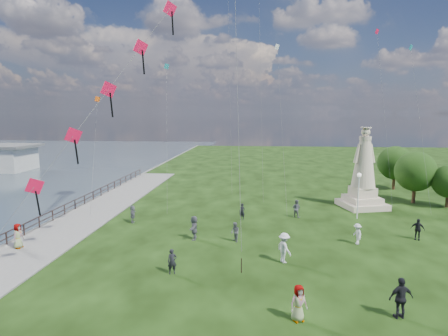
# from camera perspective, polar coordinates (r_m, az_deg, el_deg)

# --- Properties ---
(waterfront) EXTENTS (200.00, 200.00, 1.51)m
(waterfront) POSITION_cam_1_polar(r_m,az_deg,el_deg) (33.00, -25.59, -9.01)
(waterfront) COLOR #2D3944
(waterfront) RESTS_ON ground
(statue) EXTENTS (4.84, 4.84, 7.99)m
(statue) POSITION_cam_1_polar(r_m,az_deg,el_deg) (39.51, 20.46, -1.37)
(statue) COLOR beige
(statue) RESTS_ON ground
(lamppost) EXTENTS (0.38, 0.38, 4.13)m
(lamppost) POSITION_cam_1_polar(r_m,az_deg,el_deg) (35.09, 19.84, -2.56)
(lamppost) COLOR silver
(lamppost) RESTS_ON ground
(tree_row) EXTENTS (6.28, 12.47, 5.43)m
(tree_row) POSITION_cam_1_polar(r_m,az_deg,el_deg) (46.10, 26.79, -0.20)
(tree_row) COLOR #382314
(tree_row) RESTS_ON ground
(person_0) EXTENTS (0.63, 0.53, 1.48)m
(person_0) POSITION_cam_1_polar(r_m,az_deg,el_deg) (22.69, -7.91, -13.93)
(person_0) COLOR black
(person_0) RESTS_ON ground
(person_1) EXTENTS (0.72, 0.83, 1.46)m
(person_1) POSITION_cam_1_polar(r_m,az_deg,el_deg) (27.65, 1.69, -9.75)
(person_1) COLOR #595960
(person_1) RESTS_ON ground
(person_2) EXTENTS (1.20, 1.38, 1.91)m
(person_2) POSITION_cam_1_polar(r_m,az_deg,el_deg) (24.28, 9.16, -11.91)
(person_2) COLOR silver
(person_2) RESTS_ON ground
(person_3) EXTENTS (1.23, 0.80, 1.94)m
(person_3) POSITION_cam_1_polar(r_m,az_deg,el_deg) (19.75, 25.36, -17.47)
(person_3) COLOR black
(person_3) RESTS_ON ground
(person_4) EXTENTS (0.97, 0.81, 1.70)m
(person_4) POSITION_cam_1_polar(r_m,az_deg,el_deg) (18.20, 11.29, -19.53)
(person_4) COLOR #595960
(person_4) RESTS_ON ground
(person_5) EXTENTS (0.92, 1.50, 1.51)m
(person_5) POSITION_cam_1_polar(r_m,az_deg,el_deg) (33.27, -13.75, -6.82)
(person_5) COLOR #595960
(person_5) RESTS_ON ground
(person_6) EXTENTS (0.63, 0.53, 1.46)m
(person_6) POSITION_cam_1_polar(r_m,az_deg,el_deg) (33.22, 2.78, -6.65)
(person_6) COLOR black
(person_6) RESTS_ON ground
(person_7) EXTENTS (0.93, 0.81, 1.62)m
(person_7) POSITION_cam_1_polar(r_m,az_deg,el_deg) (34.53, 10.94, -6.08)
(person_7) COLOR #595960
(person_7) RESTS_ON ground
(person_8) EXTENTS (0.70, 1.06, 1.51)m
(person_8) POSITION_cam_1_polar(r_m,az_deg,el_deg) (28.82, 19.65, -9.44)
(person_8) COLOR silver
(person_8) RESTS_ON ground
(person_9) EXTENTS (1.06, 0.80, 1.61)m
(person_9) POSITION_cam_1_polar(r_m,az_deg,el_deg) (31.54, 27.41, -8.27)
(person_9) COLOR black
(person_9) RESTS_ON ground
(person_10) EXTENTS (0.56, 0.87, 1.73)m
(person_10) POSITION_cam_1_polar(r_m,az_deg,el_deg) (29.75, -28.88, -9.23)
(person_10) COLOR #595960
(person_10) RESTS_ON ground
(person_11) EXTENTS (0.81, 1.70, 1.79)m
(person_11) POSITION_cam_1_polar(r_m,az_deg,el_deg) (28.21, -4.57, -9.05)
(person_11) COLOR #595960
(person_11) RESTS_ON ground
(red_kite_train) EXTENTS (9.32, 9.35, 16.77)m
(red_kite_train) POSITION_cam_1_polar(r_m,az_deg,el_deg) (24.40, -17.61, 10.38)
(red_kite_train) COLOR black
(red_kite_train) RESTS_ON ground
(small_kites) EXTENTS (32.38, 16.04, 28.73)m
(small_kites) POSITION_cam_1_polar(r_m,az_deg,el_deg) (40.64, 5.89, 16.37)
(small_kites) COLOR #157482
(small_kites) RESTS_ON ground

